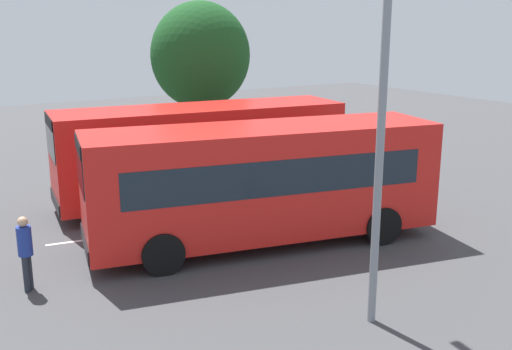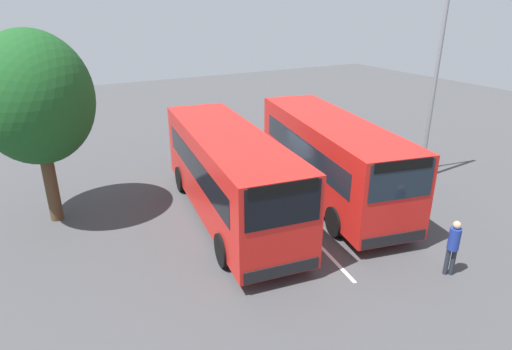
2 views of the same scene
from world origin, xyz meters
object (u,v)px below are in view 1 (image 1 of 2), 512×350
(street_lamp, at_px, (376,71))
(depot_tree, at_px, (201,56))
(bus_far_left, at_px, (201,150))
(pedestrian, at_px, (25,247))
(bus_center_left, at_px, (263,180))

(street_lamp, height_order, depot_tree, street_lamp)
(street_lamp, bearing_deg, depot_tree, -5.88)
(bus_far_left, bearing_deg, street_lamp, 92.75)
(bus_far_left, xyz_separation_m, pedestrian, (6.33, 3.98, -0.74))
(bus_far_left, bearing_deg, bus_center_left, 93.39)
(bus_center_left, bearing_deg, street_lamp, 96.55)
(bus_center_left, xyz_separation_m, pedestrian, (6.01, -0.26, -0.74))
(bus_center_left, bearing_deg, bus_far_left, -82.21)
(bus_center_left, xyz_separation_m, depot_tree, (-3.19, -9.83, 2.66))
(bus_center_left, height_order, depot_tree, depot_tree)
(bus_far_left, distance_m, bus_center_left, 4.26)
(pedestrian, xyz_separation_m, street_lamp, (-5.57, 4.83, 3.92))
(bus_far_left, relative_size, pedestrian, 5.52)
(bus_center_left, bearing_deg, pedestrian, 9.56)
(pedestrian, distance_m, street_lamp, 8.36)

